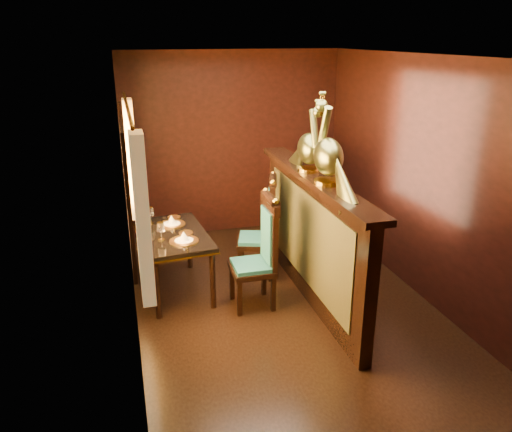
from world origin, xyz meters
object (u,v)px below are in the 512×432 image
object	(u,v)px
peacock_left	(329,140)
chair_left	(263,248)
dining_table	(173,239)
chair_right	(266,224)
peacock_right	(310,135)

from	to	relation	value
peacock_left	chair_left	bearing A→B (deg)	148.94
dining_table	peacock_left	size ratio (longest dim) A/B	1.48
dining_table	chair_right	size ratio (longest dim) A/B	1.01
dining_table	peacock_right	bearing A→B (deg)	-20.47
dining_table	chair_right	distance (m)	1.08
chair_right	chair_left	bearing A→B (deg)	-91.48
dining_table	chair_left	xyz separation A→B (m)	(0.85, -0.53, 0.02)
chair_right	peacock_right	distance (m)	1.24
chair_left	chair_right	world-z (taller)	chair_left
dining_table	chair_right	world-z (taller)	chair_right
peacock_right	chair_right	bearing A→B (deg)	122.10
dining_table	peacock_left	distance (m)	1.99
chair_left	chair_right	size ratio (longest dim) A/B	1.00
chair_right	peacock_right	xyz separation A→B (m)	(0.31, -0.49, 1.10)
chair_left	peacock_left	bearing A→B (deg)	-30.58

